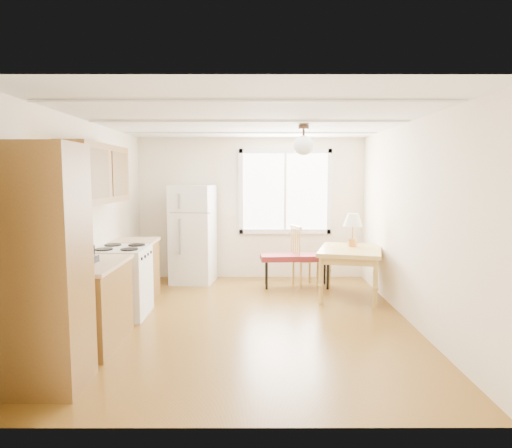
{
  "coord_description": "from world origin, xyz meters",
  "views": [
    {
      "loc": [
        0.07,
        -5.64,
        1.82
      ],
      "look_at": [
        0.08,
        0.76,
        1.15
      ],
      "focal_mm": 32.0,
      "sensor_mm": 36.0,
      "label": 1
    }
  ],
  "objects_px": {
    "refrigerator": "(193,234)",
    "bench": "(296,258)",
    "dining_table": "(350,255)",
    "chair": "(300,252)"
  },
  "relations": [
    {
      "from": "refrigerator",
      "to": "bench",
      "type": "height_order",
      "value": "refrigerator"
    },
    {
      "from": "refrigerator",
      "to": "dining_table",
      "type": "xyz_separation_m",
      "value": [
        2.5,
        -0.98,
        -0.2
      ]
    },
    {
      "from": "bench",
      "to": "dining_table",
      "type": "height_order",
      "value": "dining_table"
    },
    {
      "from": "refrigerator",
      "to": "dining_table",
      "type": "height_order",
      "value": "refrigerator"
    },
    {
      "from": "bench",
      "to": "chair",
      "type": "xyz_separation_m",
      "value": [
        0.07,
        0.04,
        0.1
      ]
    },
    {
      "from": "refrigerator",
      "to": "chair",
      "type": "height_order",
      "value": "refrigerator"
    },
    {
      "from": "dining_table",
      "to": "chair",
      "type": "xyz_separation_m",
      "value": [
        -0.69,
        0.66,
        -0.06
      ]
    },
    {
      "from": "chair",
      "to": "bench",
      "type": "bearing_deg",
      "value": -168.97
    },
    {
      "from": "refrigerator",
      "to": "dining_table",
      "type": "relative_size",
      "value": 1.22
    },
    {
      "from": "refrigerator",
      "to": "dining_table",
      "type": "bearing_deg",
      "value": -13.83
    }
  ]
}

